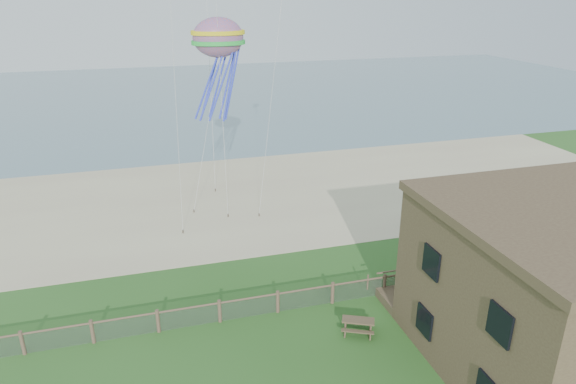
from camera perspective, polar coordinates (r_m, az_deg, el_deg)
sand_beach at (r=41.16m, az=-6.87°, el=-0.76°), size 72.00×20.00×0.02m
ocean at (r=83.34m, az=-11.97°, el=10.41°), size 160.00×68.00×0.02m
chainlink_fence at (r=26.97m, az=-1.15°, el=-12.23°), size 36.20×0.20×1.25m
motel_deck at (r=31.78m, az=22.97°, el=-9.11°), size 15.00×2.00×0.50m
picnic_table at (r=25.91m, az=7.77°, el=-14.65°), size 1.90×1.72×0.65m
octopus_kite at (r=33.36m, az=-7.61°, el=13.63°), size 3.38×2.40×6.89m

